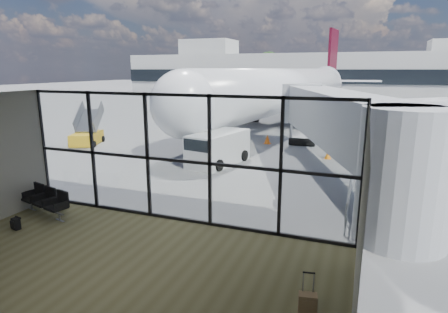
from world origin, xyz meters
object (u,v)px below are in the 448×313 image
Objects in this scene: seating_row at (47,200)px; mobile_stairs at (87,136)px; airliner at (289,90)px; service_van at (217,148)px; backpack at (16,224)px; belt_loader at (205,119)px; suitcase at (307,306)px.

seating_row is 13.70m from mobile_stairs.
airliner is 18.17m from service_van.
backpack is 0.10× the size of service_van.
airliner is at bearing 97.12° from seating_row.
airliner is 19.72m from mobile_stairs.
belt_loader is 12.53m from mobile_stairs.
seating_row is 5.29× the size of backpack.
airliner is (-6.45, 29.96, 2.90)m from suitcase.
airliner is at bearing 100.22° from service_van.
service_van is at bearing 86.25° from backpack.
mobile_stairs is (-7.76, 11.29, 0.00)m from seating_row.
service_van is at bearing -83.28° from airliner.
belt_loader reaches higher than seating_row.
service_van is (-0.39, -18.02, -2.29)m from airliner.
seating_row is 0.52× the size of service_van.
suitcase is 0.29× the size of mobile_stairs.
seating_row is 27.60m from airliner.
mobile_stairs is at bearing -118.80° from belt_loader.
suitcase reaches higher than seating_row.
belt_loader reaches higher than suitcase.
suitcase is at bearing -69.91° from airliner.
belt_loader is (-3.71, 23.14, 0.01)m from seating_row.
seating_row is 0.06× the size of airliner.
airliner reaches higher than mobile_stairs.
seating_row is at bearing -76.93° from mobile_stairs.
belt_loader reaches higher than backpack.
service_van is (-6.83, 11.94, 0.61)m from suitcase.
service_van is 1.21× the size of mobile_stairs.
belt_loader is at bearing -142.37° from airliner.
seating_row is at bearing -89.38° from airliner.
airliner reaches higher than suitcase.
mobile_stairs is at bearing 138.95° from seating_row.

